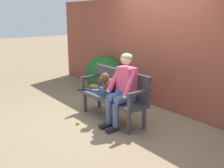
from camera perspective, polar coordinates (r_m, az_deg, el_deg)
name	(u,v)px	position (r m, az deg, el deg)	size (l,w,h in m)	color
ground_plane	(112,119)	(5.18, 0.00, -7.69)	(40.00, 40.00, 0.00)	#7A664C
brick_garden_fence	(163,53)	(5.80, 11.03, 6.68)	(8.00, 0.30, 2.37)	brown
hedge_bush_far_right	(124,85)	(6.26, 2.60, -0.32)	(1.11, 0.72, 0.69)	#1E5B23
hedge_bush_far_left	(104,74)	(6.81, -1.67, 2.09)	(1.16, 0.92, 0.96)	#194C1E
garden_bench	(112,100)	(5.04, 0.00, -3.47)	(1.55, 0.48, 0.47)	#38383D
bench_backrest	(121,82)	(5.07, 1.88, 0.42)	(1.59, 0.06, 0.50)	#38383D
bench_armrest_left_end	(87,80)	(5.50, -5.43, 0.91)	(0.06, 0.48, 0.28)	#38383D
bench_armrest_right_end	(135,97)	(4.37, 5.05, -2.77)	(0.06, 0.48, 0.28)	#38383D
person_seated	(123,87)	(4.68, 2.47, -0.63)	(0.56, 0.64, 1.34)	black
dog_on_bench	(109,84)	(5.01, -0.67, 0.03)	(0.27, 0.48, 0.47)	brown
tennis_racket	(96,89)	(5.48, -3.54, -1.16)	(0.39, 0.57, 0.03)	blue
baseball_glove	(95,86)	(5.59, -3.81, -0.47)	(0.22, 0.17, 0.09)	#9E6B2D
sports_bag	(107,91)	(5.14, -1.10, -1.50)	(0.28, 0.20, 0.14)	#2856A3
tennis_ball	(78,123)	(4.98, -7.45, -8.37)	(0.07, 0.07, 0.07)	#CCDB33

